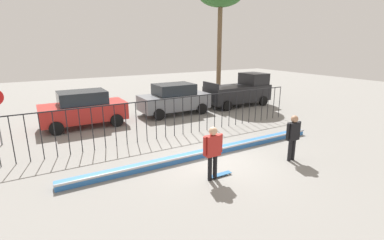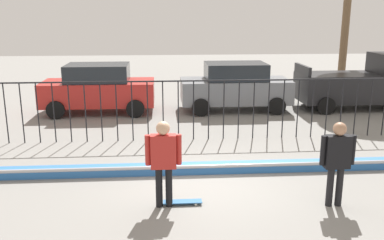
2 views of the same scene
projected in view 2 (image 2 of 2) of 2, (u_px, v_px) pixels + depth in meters
name	position (u px, v px, depth m)	size (l,w,h in m)	color
ground_plane	(205.00, 183.00, 9.84)	(60.00, 60.00, 0.00)	gray
bowl_coping_ledge	(202.00, 168.00, 10.45)	(11.00, 0.40, 0.27)	#2D6BB7
perimeter_fence	(194.00, 104.00, 12.93)	(14.04, 0.04, 1.86)	black
skateboarder	(163.00, 156.00, 8.40)	(0.72, 0.27, 1.79)	black
skateboard	(183.00, 202.00, 8.73)	(0.80, 0.20, 0.07)	#26598C
camera_operator	(337.00, 157.00, 8.44)	(0.71, 0.27, 1.76)	black
parked_car_red	(98.00, 88.00, 16.49)	(4.30, 2.12, 1.90)	#B2231E
parked_car_gray	(235.00, 86.00, 16.91)	(4.30, 2.12, 1.90)	slate
pickup_truck	(363.00, 83.00, 17.19)	(4.70, 2.12, 2.24)	black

